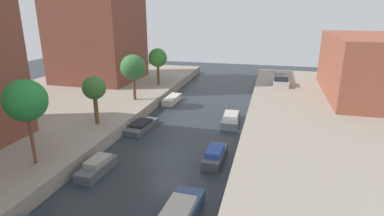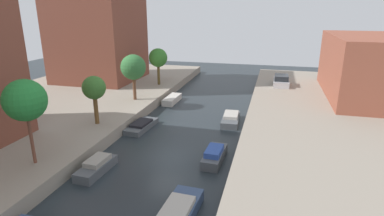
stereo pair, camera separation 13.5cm
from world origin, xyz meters
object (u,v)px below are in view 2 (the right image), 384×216
Objects in this scene: apartment_tower_far at (96,10)px; street_tree_1 at (25,101)px; street_tree_3 at (133,67)px; moored_boat_left_4 at (172,99)px; moored_boat_right_2 at (178,213)px; low_block_right at (378,67)px; street_tree_2 at (94,89)px; moored_boat_right_4 at (231,119)px; moored_boat_left_2 at (97,167)px; street_tree_4 at (158,58)px; parked_car at (281,81)px; moored_boat_left_3 at (141,126)px; moored_boat_right_3 at (214,155)px.

apartment_tower_far is 25.65m from street_tree_1.
street_tree_3 is 6.09m from moored_boat_left_4.
street_tree_1 reaches higher than moored_boat_right_2.
low_block_right reaches higher than street_tree_2.
moored_boat_right_4 is at bearing 87.85° from moored_boat_right_2.
moored_boat_left_2 is 0.92× the size of moored_boat_left_4.
street_tree_4 is (-25.19, -0.37, 0.07)m from low_block_right.
street_tree_1 is at bearing -137.74° from low_block_right.
moored_boat_right_4 is (10.71, -1.89, -4.11)m from street_tree_3.
moored_boat_left_3 is (-12.22, -16.40, -1.28)m from parked_car.
street_tree_2 is 1.15× the size of moored_boat_right_3.
moored_boat_left_4 is (0.05, 8.68, 0.05)m from moored_boat_left_3.
moored_boat_right_2 reaches higher than moored_boat_left_2.
moored_boat_right_4 is at bearing 28.45° from street_tree_2.
parked_car is 14.46m from moored_boat_left_4.
moored_boat_right_2 is at bearing -67.47° from street_tree_4.
moored_boat_left_3 is (11.93, -13.94, -9.95)m from apartment_tower_far.
street_tree_4 is 1.29× the size of moored_boat_right_3.
moored_boat_right_2 is 1.20× the size of moored_boat_right_3.
moored_boat_right_3 is at bearing -90.11° from moored_boat_right_4.
street_tree_1 is 1.59× the size of moored_boat_left_2.
moored_boat_right_2 is at bearing -94.55° from moored_boat_right_3.
street_tree_3 is 1.13× the size of moored_boat_right_2.
parked_car is 1.04× the size of moored_boat_right_4.
low_block_right is 25.19m from street_tree_4.
moored_boat_right_3 is 0.88× the size of moored_boat_right_4.
street_tree_2 reaches higher than moored_boat_left_4.
apartment_tower_far is 4.43× the size of moored_boat_left_3.
low_block_right is at bearing 31.49° from street_tree_2.
low_block_right is 30.77m from moored_boat_left_2.
street_tree_1 reaches higher than moored_boat_left_2.
parked_car reaches higher than moored_boat_left_2.
moored_boat_left_3 is at bearing -49.44° from apartment_tower_far.
moored_boat_right_2 reaches higher than moored_boat_left_4.
moored_boat_left_4 is at bearing -53.16° from street_tree_4.
moored_boat_left_3 is 8.84m from moored_boat_right_3.
street_tree_2 is 11.54m from moored_boat_right_3.
street_tree_3 reaches higher than moored_boat_right_2.
apartment_tower_far is 24.16m from moored_boat_right_4.
moored_boat_left_2 is 13.84m from moored_boat_right_4.
low_block_right reaches higher than moored_boat_left_3.
moored_boat_right_2 is (6.97, -20.21, 0.09)m from moored_boat_left_4.
moored_boat_left_2 is at bearing -135.46° from low_block_right.
moored_boat_right_3 is (-14.50, -17.83, -3.89)m from low_block_right.
street_tree_1 is 1.18× the size of street_tree_4.
low_block_right is at bearing 11.79° from moored_boat_left_4.
street_tree_1 is 11.34m from moored_boat_right_2.
low_block_right is 29.54m from street_tree_2.
low_block_right is 34.04m from street_tree_1.
apartment_tower_far is at bearing 173.35° from street_tree_4.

